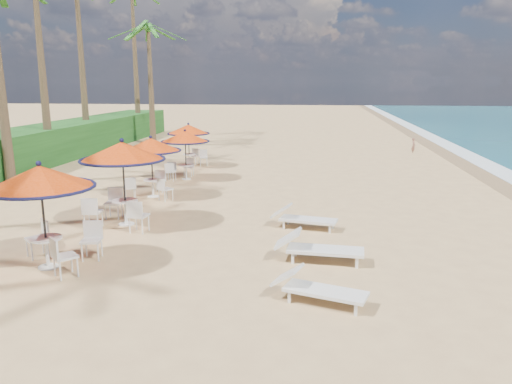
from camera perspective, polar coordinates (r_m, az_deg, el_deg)
ground at (r=10.55m, az=2.17°, el=-10.50°), size 160.00×160.00×0.00m
station_0 at (r=11.90m, az=-23.05°, el=0.21°), size 2.35×2.35×2.45m
station_1 at (r=14.80m, az=-15.17°, el=3.32°), size 2.45×2.45×2.55m
station_2 at (r=18.29m, az=-11.90°, el=4.45°), size 2.15×2.15×2.24m
station_3 at (r=21.46m, az=-8.27°, el=5.59°), size 2.07×2.07×2.16m
station_4 at (r=24.75m, az=-7.59°, el=6.69°), size 2.07×2.07×2.16m
lounger_near at (r=9.69m, az=6.86°, el=-10.77°), size 1.90×1.10×0.65m
lounger_mid at (r=11.77m, az=6.88°, el=-6.29°), size 2.10×0.80×0.74m
lounger_far at (r=14.35m, az=5.24°, el=-2.92°), size 1.95×0.95×0.67m
palm_6 at (r=34.65m, az=-12.18°, el=17.14°), size 5.00×5.00×7.79m
person at (r=30.78m, az=17.56°, el=5.13°), size 0.25×0.36×0.94m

